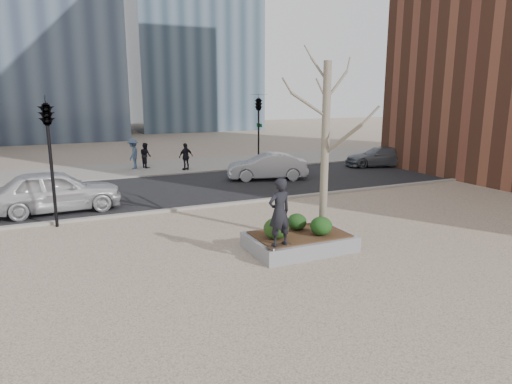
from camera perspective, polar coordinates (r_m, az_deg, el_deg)
name	(u,v)px	position (r m, az deg, el deg)	size (l,w,h in m)	color
ground	(269,254)	(13.35, 1.67, -7.75)	(120.00, 120.00, 0.00)	tan
street	(177,189)	(22.41, -9.79, 0.37)	(60.00, 8.00, 0.02)	black
far_sidewalk	(147,168)	(29.13, -13.41, 2.95)	(60.00, 6.00, 0.02)	gray
planter	(299,242)	(13.73, 5.44, -6.23)	(3.00, 2.00, 0.45)	gray
planter_mulch	(299,234)	(13.65, 5.46, -5.26)	(2.70, 1.70, 0.04)	#382314
sycamore_tree	(326,120)	(13.83, 8.74, 8.91)	(2.80, 2.80, 6.60)	gray
shrub_left	(276,229)	(13.02, 2.52, -4.58)	(0.72, 0.72, 0.61)	black
shrub_middle	(297,222)	(13.94, 5.14, -3.71)	(0.59, 0.59, 0.50)	#113614
shrub_right	(321,226)	(13.49, 8.15, -4.23)	(0.65, 0.65, 0.55)	#153611
skateboard	(279,247)	(12.48, 2.89, -6.83)	(0.78, 0.20, 0.07)	black
skateboarder	(279,212)	(12.20, 2.94, -2.53)	(0.68, 0.45, 1.86)	black
police_car	(55,191)	(19.32, -23.81, 0.13)	(1.96, 4.88, 1.66)	silver
car_silver	(267,166)	(24.44, 1.43, 3.21)	(1.47, 4.23, 1.39)	#96989E
car_third	(379,157)	(29.84, 15.11, 4.29)	(1.72, 4.23, 1.23)	#585C64
pedestrian_a	(146,155)	(29.05, -13.64, 4.49)	(0.75, 0.59, 1.55)	black
pedestrian_b	(133,154)	(28.82, -15.09, 4.64)	(1.19, 0.68, 1.84)	#415776
pedestrian_c	(186,157)	(27.73, -8.76, 4.40)	(0.95, 0.40, 1.62)	black
traffic_light_near	(51,163)	(16.98, -24.24, 3.34)	(0.60, 2.48, 4.50)	black
traffic_light_far	(259,131)	(28.61, 0.32, 7.64)	(0.60, 2.48, 4.50)	black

